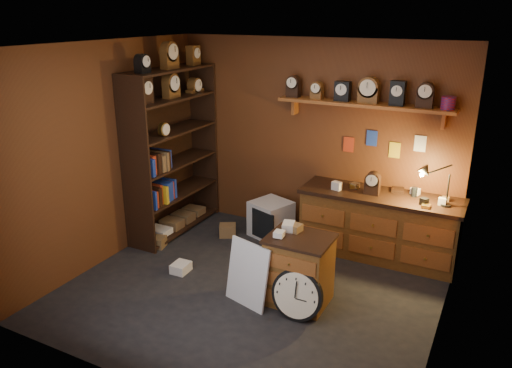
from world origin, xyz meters
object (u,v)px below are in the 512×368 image
object	(u,v)px
shelving_unit	(170,145)
workbench	(379,222)
low_cabinet	(299,267)
big_round_clock	(297,295)

from	to	relation	value
shelving_unit	workbench	size ratio (longest dim) A/B	1.29
workbench	low_cabinet	bearing A→B (deg)	-108.30
workbench	big_round_clock	xyz separation A→B (m)	(-0.38, -1.76, -0.20)
shelving_unit	low_cabinet	size ratio (longest dim) A/B	2.99
low_cabinet	big_round_clock	bearing A→B (deg)	-70.15
shelving_unit	workbench	distance (m)	2.99
shelving_unit	low_cabinet	distance (m)	2.68
shelving_unit	big_round_clock	size ratio (longest dim) A/B	4.69
low_cabinet	shelving_unit	bearing A→B (deg)	157.45
workbench	big_round_clock	size ratio (longest dim) A/B	3.64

